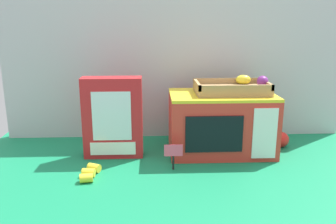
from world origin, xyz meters
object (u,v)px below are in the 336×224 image
object	(u,v)px
toy_microwave	(221,123)
loose_toy_apple	(281,139)
price_sign	(173,153)
food_groups_crate	(234,88)
loose_toy_banana	(90,173)
cookie_set_box	(113,118)

from	to	relation	value
toy_microwave	loose_toy_apple	world-z (taller)	toy_microwave
toy_microwave	price_sign	size ratio (longest dim) A/B	4.34
loose_toy_apple	food_groups_crate	bearing A→B (deg)	-171.08
loose_toy_banana	loose_toy_apple	world-z (taller)	loose_toy_apple
cookie_set_box	price_sign	world-z (taller)	cookie_set_box
toy_microwave	price_sign	world-z (taller)	toy_microwave
food_groups_crate	cookie_set_box	world-z (taller)	cookie_set_box
toy_microwave	price_sign	xyz separation A→B (m)	(-0.21, -0.18, -0.06)
food_groups_crate	price_sign	xyz separation A→B (m)	(-0.26, -0.19, -0.21)
toy_microwave	loose_toy_banana	size ratio (longest dim) A/B	3.34
cookie_set_box	loose_toy_apple	world-z (taller)	cookie_set_box
cookie_set_box	food_groups_crate	bearing A→B (deg)	4.29
toy_microwave	cookie_set_box	size ratio (longest dim) A/B	1.31
toy_microwave	loose_toy_apple	distance (m)	0.30
price_sign	loose_toy_banana	size ratio (longest dim) A/B	0.77
toy_microwave	food_groups_crate	bearing A→B (deg)	7.85
toy_microwave	cookie_set_box	bearing A→B (deg)	-176.10
food_groups_crate	price_sign	world-z (taller)	food_groups_crate
price_sign	loose_toy_apple	distance (m)	0.55
cookie_set_box	price_sign	size ratio (longest dim) A/B	3.32
cookie_set_box	loose_toy_banana	bearing A→B (deg)	-108.39
toy_microwave	cookie_set_box	world-z (taller)	cookie_set_box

